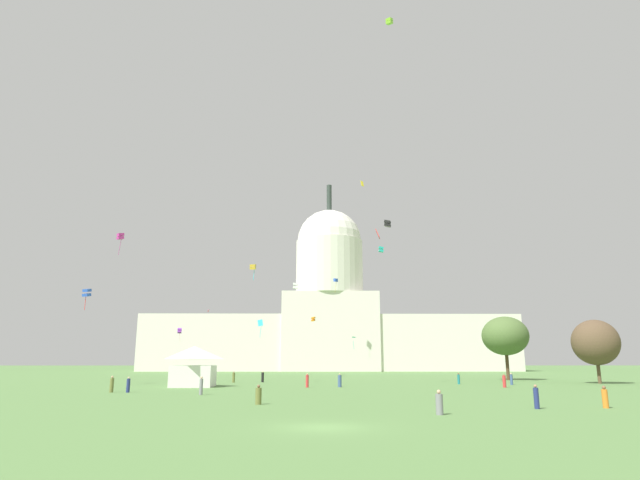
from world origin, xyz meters
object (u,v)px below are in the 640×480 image
at_px(person_olive_near_tent, 258,396).
at_px(kite_yellow_high, 362,184).
at_px(person_navy_deep_crowd, 128,385).
at_px(kite_magenta_mid, 120,236).
at_px(person_denim_back_center, 511,379).
at_px(kite_red_low, 378,234).
at_px(person_red_lawn_far_left, 504,381).
at_px(kite_orange_low, 313,319).
at_px(capitol_building, 330,317).
at_px(person_olive_mid_center, 234,377).
at_px(kite_turquoise_low, 353,338).
at_px(tree_east_far, 505,336).
at_px(person_teal_back_right, 459,379).
at_px(kite_turquoise_mid, 381,249).
at_px(person_grey_front_left, 201,386).
at_px(person_olive_edge_east, 112,385).
at_px(kite_gold_low, 253,267).
at_px(kite_blue_low, 87,293).
at_px(person_orange_front_right, 605,398).
at_px(person_black_aisle_center, 263,377).
at_px(kite_black_mid, 388,224).
at_px(kite_cyan_low, 260,324).
at_px(person_grey_mid_left, 439,404).
at_px(kite_pink_low, 208,311).
at_px(kite_violet_low, 180,331).
at_px(person_red_back_left, 307,381).
at_px(kite_lime_high, 389,21).
at_px(event_tent, 194,367).
at_px(tree_east_mid, 595,342).
at_px(person_denim_mid_right, 340,381).
at_px(kite_blue_mid, 336,280).

xyz_separation_m(person_olive_near_tent, kite_yellow_high, (15.72, 73.52, 42.44)).
bearing_deg(person_navy_deep_crowd, kite_magenta_mid, 3.08).
relative_size(person_denim_back_center, kite_red_low, 1.67).
relative_size(person_red_lawn_far_left, kite_orange_low, 1.40).
xyz_separation_m(capitol_building, kite_yellow_high, (5.24, -69.09, 25.05)).
bearing_deg(person_olive_mid_center, kite_turquoise_low, 91.53).
height_order(tree_east_far, person_denim_back_center, tree_east_far).
height_order(person_teal_back_right, kite_turquoise_low, kite_turquoise_low).
bearing_deg(kite_turquoise_mid, person_grey_front_left, -45.11).
bearing_deg(person_olive_mid_center, person_olive_edge_east, -83.44).
bearing_deg(kite_orange_low, kite_gold_low, 110.79).
xyz_separation_m(person_olive_edge_east, kite_blue_low, (-10.48, 16.38, 11.99)).
bearing_deg(person_orange_front_right, person_black_aisle_center, -9.56).
height_order(kite_black_mid, kite_cyan_low, kite_black_mid).
distance_m(tree_east_far, person_grey_mid_left, 68.66).
relative_size(capitol_building, kite_pink_low, 167.43).
bearing_deg(kite_red_low, kite_yellow_high, 53.75).
height_order(kite_black_mid, kite_yellow_high, kite_yellow_high).
bearing_deg(kite_turquoise_low, kite_blue_low, -70.57).
distance_m(kite_turquoise_low, kite_violet_low, 43.55).
relative_size(kite_yellow_high, kite_pink_low, 1.92).
bearing_deg(person_red_lawn_far_left, kite_orange_low, -24.37).
bearing_deg(kite_pink_low, person_grey_mid_left, 87.11).
distance_m(person_red_back_left, person_denim_back_center, 29.83).
distance_m(kite_cyan_low, kite_turquoise_mid, 37.32).
xyz_separation_m(person_teal_back_right, kite_orange_low, (-21.03, 56.70, 12.98)).
distance_m(person_teal_back_right, kite_lime_high, 51.95).
bearing_deg(event_tent, kite_orange_low, 73.87).
bearing_deg(kite_turquoise_mid, kite_black_mid, 162.61).
relative_size(person_denim_back_center, kite_pink_low, 2.22).
bearing_deg(kite_lime_high, person_olive_near_tent, 93.54).
distance_m(person_olive_near_tent, person_olive_mid_center, 44.93).
distance_m(tree_east_mid, person_denim_mid_right, 41.17).
relative_size(capitol_building, person_teal_back_right, 77.45).
xyz_separation_m(tree_east_mid, kite_violet_low, (-75.88, 52.65, 4.56)).
bearing_deg(kite_lime_high, person_denim_mid_right, -4.91).
height_order(person_teal_back_right, kite_black_mid, kite_black_mid).
bearing_deg(person_olive_mid_center, person_denim_mid_right, -19.07).
distance_m(kite_blue_mid, kite_pink_low, 39.26).
bearing_deg(kite_yellow_high, person_grey_mid_left, 91.50).
distance_m(kite_gold_low, kite_cyan_low, 27.05).
relative_size(event_tent, kite_magenta_mid, 1.47).
xyz_separation_m(person_grey_mid_left, kite_pink_low, (-37.96, 121.58, 16.90)).
relative_size(person_navy_deep_crowd, kite_pink_low, 2.20).
bearing_deg(tree_east_mid, kite_black_mid, 167.52).
distance_m(person_olive_near_tent, kite_pink_low, 117.25).
bearing_deg(kite_blue_low, kite_pink_low, 105.81).
bearing_deg(person_grey_front_left, kite_pink_low, 50.60).
distance_m(tree_east_mid, person_denim_back_center, 16.22).
relative_size(person_olive_near_tent, person_orange_front_right, 0.96).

